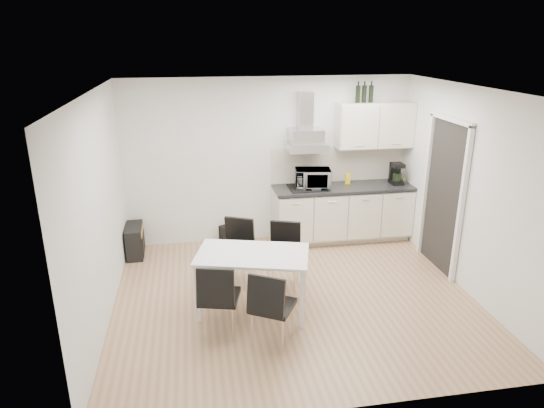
# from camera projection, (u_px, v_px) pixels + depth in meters

# --- Properties ---
(ground) EXTENTS (4.50, 4.50, 0.00)m
(ground) POSITION_uv_depth(u_px,v_px,m) (294.00, 297.00, 6.20)
(ground) COLOR tan
(ground) RESTS_ON ground
(wall_back) EXTENTS (4.50, 0.10, 2.60)m
(wall_back) POSITION_uv_depth(u_px,v_px,m) (269.00, 161.00, 7.64)
(wall_back) COLOR white
(wall_back) RESTS_ON ground
(wall_front) EXTENTS (4.50, 0.10, 2.60)m
(wall_front) POSITION_uv_depth(u_px,v_px,m) (348.00, 280.00, 3.91)
(wall_front) COLOR white
(wall_front) RESTS_ON ground
(wall_left) EXTENTS (0.10, 4.00, 2.60)m
(wall_left) POSITION_uv_depth(u_px,v_px,m) (99.00, 212.00, 5.42)
(wall_left) COLOR white
(wall_left) RESTS_ON ground
(wall_right) EXTENTS (0.10, 4.00, 2.60)m
(wall_right) POSITION_uv_depth(u_px,v_px,m) (469.00, 192.00, 6.13)
(wall_right) COLOR white
(wall_right) RESTS_ON ground
(ceiling) EXTENTS (4.50, 4.50, 0.00)m
(ceiling) POSITION_uv_depth(u_px,v_px,m) (297.00, 90.00, 5.35)
(ceiling) COLOR white
(ceiling) RESTS_ON wall_back
(doorway) EXTENTS (0.08, 1.04, 2.10)m
(doorway) POSITION_uv_depth(u_px,v_px,m) (442.00, 197.00, 6.72)
(doorway) COLOR white
(doorway) RESTS_ON ground
(kitchenette) EXTENTS (2.22, 0.64, 2.52)m
(kitchenette) POSITION_uv_depth(u_px,v_px,m) (345.00, 191.00, 7.74)
(kitchenette) COLOR beige
(kitchenette) RESTS_ON ground
(dining_table) EXTENTS (1.45, 1.06, 0.75)m
(dining_table) POSITION_uv_depth(u_px,v_px,m) (253.00, 260.00, 5.72)
(dining_table) COLOR white
(dining_table) RESTS_ON ground
(chair_far_left) EXTENTS (0.61, 0.64, 0.88)m
(chair_far_left) POSITION_uv_depth(u_px,v_px,m) (235.00, 253.00, 6.42)
(chair_far_left) COLOR black
(chair_far_left) RESTS_ON ground
(chair_far_right) EXTENTS (0.58, 0.62, 0.88)m
(chair_far_right) POSITION_uv_depth(u_px,v_px,m) (283.00, 258.00, 6.29)
(chair_far_right) COLOR black
(chair_far_right) RESTS_ON ground
(chair_near_left) EXTENTS (0.55, 0.59, 0.88)m
(chair_near_left) POSITION_uv_depth(u_px,v_px,m) (219.00, 298.00, 5.33)
(chair_near_left) COLOR black
(chair_near_left) RESTS_ON ground
(chair_near_right) EXTENTS (0.63, 0.65, 0.88)m
(chair_near_right) POSITION_uv_depth(u_px,v_px,m) (273.00, 307.00, 5.15)
(chair_near_right) COLOR black
(chair_near_right) RESTS_ON ground
(guitar_amp) EXTENTS (0.26, 0.57, 0.47)m
(guitar_amp) POSITION_uv_depth(u_px,v_px,m) (135.00, 241.00, 7.33)
(guitar_amp) COLOR black
(guitar_amp) RESTS_ON ground
(floor_speaker) EXTENTS (0.22, 0.21, 0.28)m
(floor_speaker) POSITION_uv_depth(u_px,v_px,m) (226.00, 234.00, 7.81)
(floor_speaker) COLOR black
(floor_speaker) RESTS_ON ground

